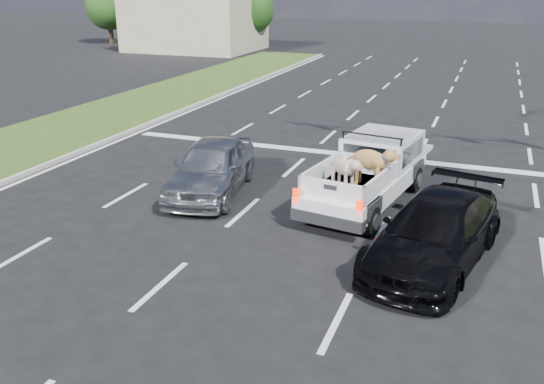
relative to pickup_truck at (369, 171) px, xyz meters
The scene contains 11 objects.
ground 5.97m from the pickup_truck, 100.31° to the right, with size 160.00×160.00×0.00m, color black.
road_markings 1.56m from the pickup_truck, 144.64° to the left, with size 17.75×60.00×0.01m.
grass_median_left 12.59m from the pickup_truck, behind, with size 5.00×60.00×0.10m, color #2A4515.
curb_left 10.14m from the pickup_truck, behind, with size 0.15×60.00×0.14m, color #9A968D.
building_left 36.83m from the pickup_truck, 124.90° to the left, with size 10.00×8.00×4.40m, color tan.
tree_far_a 44.79m from the pickup_truck, 133.98° to the left, with size 4.20×4.20×5.40m.
tree_far_b 40.86m from the pickup_truck, 127.90° to the left, with size 4.20×4.20×5.40m.
tree_far_c 36.51m from the pickup_truck, 117.92° to the left, with size 4.20×4.20×5.40m.
pickup_truck is the anchor object (origin of this frame).
silver_sedan 4.27m from the pickup_truck, 169.58° to the right, with size 1.75×4.35×1.48m, color #A2A5A8.
black_coupe 3.55m from the pickup_truck, 56.01° to the right, with size 1.91×4.70×1.37m, color black.
Camera 1 is at (3.75, -8.36, 5.53)m, focal length 38.00 mm.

